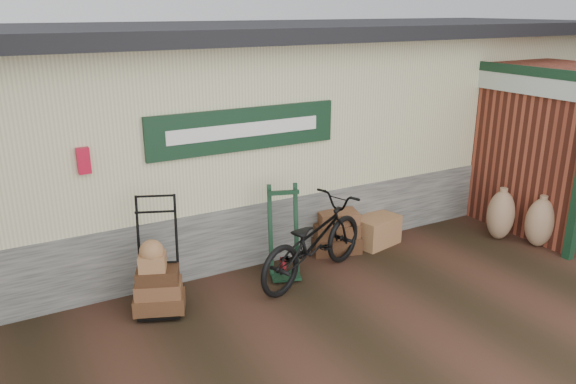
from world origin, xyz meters
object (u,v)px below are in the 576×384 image
object	(u,v)px
porter_trolley	(158,254)
suitcase_stack	(335,231)
green_barrow	(284,232)
wicker_hamper	(377,231)
bicycle	(313,237)

from	to	relation	value
porter_trolley	suitcase_stack	size ratio (longest dim) A/B	1.98
green_barrow	wicker_hamper	xyz separation A→B (m)	(1.73, 0.23, -0.40)
porter_trolley	green_barrow	distance (m)	1.71
green_barrow	wicker_hamper	bearing A→B (deg)	25.78
wicker_hamper	suitcase_stack	bearing A→B (deg)	172.41
porter_trolley	wicker_hamper	bearing A→B (deg)	26.63
porter_trolley	bicycle	world-z (taller)	porter_trolley
suitcase_stack	porter_trolley	bearing A→B (deg)	-172.46
bicycle	porter_trolley	bearing A→B (deg)	64.09
porter_trolley	wicker_hamper	xyz separation A→B (m)	(3.43, 0.27, -0.48)
wicker_hamper	bicycle	size ratio (longest dim) A/B	0.33
porter_trolley	bicycle	size ratio (longest dim) A/B	0.70
wicker_hamper	bicycle	bearing A→B (deg)	-161.83
green_barrow	bicycle	size ratio (longest dim) A/B	0.62
suitcase_stack	wicker_hamper	bearing A→B (deg)	-7.59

